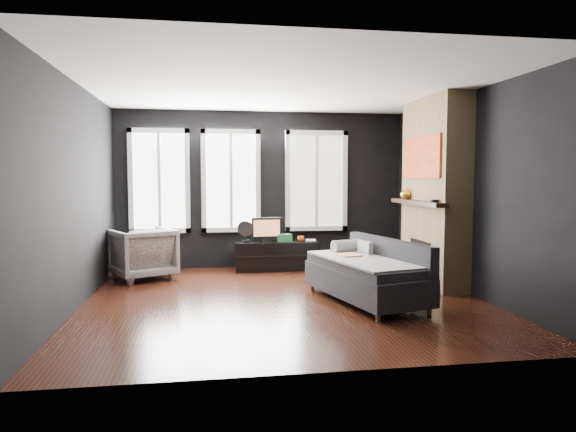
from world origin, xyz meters
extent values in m
plane|color=black|center=(0.00, 0.00, 0.00)|extent=(5.00, 5.00, 0.00)
plane|color=white|center=(0.00, 0.00, 2.70)|extent=(5.00, 5.00, 0.00)
cube|color=black|center=(0.00, 2.50, 1.35)|extent=(5.00, 0.02, 2.70)
cube|color=black|center=(-2.50, 0.00, 1.35)|extent=(0.02, 5.00, 2.70)
cube|color=black|center=(2.50, 0.00, 1.35)|extent=(0.02, 5.00, 2.70)
cube|color=gray|center=(1.11, 0.10, 0.57)|extent=(0.13, 0.30, 0.29)
imported|color=white|center=(-1.95, 1.68, 0.43)|extent=(1.11, 1.09, 0.87)
imported|color=orange|center=(0.60, 2.07, 0.54)|extent=(0.12, 0.10, 0.11)
imported|color=#AD9E8A|center=(0.70, 2.11, 0.60)|extent=(0.17, 0.05, 0.23)
cube|color=#2D6A3D|center=(0.33, 2.09, 0.55)|extent=(0.25, 0.18, 0.12)
imported|color=yellow|center=(2.05, 1.05, 1.32)|extent=(0.20, 0.21, 0.18)
cylinder|color=black|center=(2.05, 0.05, 1.25)|extent=(0.14, 0.14, 0.04)
camera|label=1|loc=(-0.97, -6.41, 1.57)|focal=32.00mm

